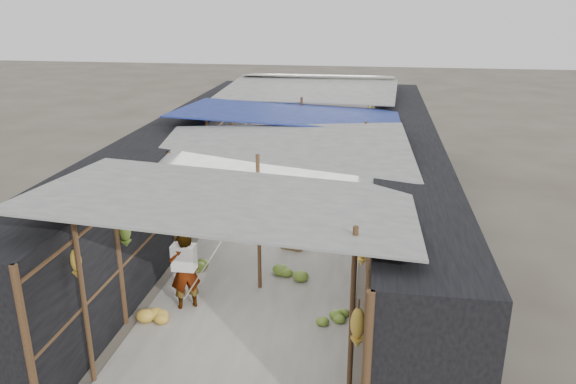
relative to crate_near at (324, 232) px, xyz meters
The scene contains 13 objects.
aisle_slab 1.43m from the crate_near, 133.34° to the left, with size 3.60×16.00×0.02m, color #9E998E.
stall_left 3.95m from the crate_near, 164.25° to the left, with size 1.40×15.00×2.30m, color black.
stall_right 2.24m from the crate_near, 31.10° to the left, with size 1.40×15.00×2.30m, color black.
crate_near is the anchor object (origin of this frame).
crate_mid 0.85m from the crate_near, 135.47° to the right, with size 0.47×0.38×0.28m, color olive.
crate_back 6.16m from the crate_near, 100.12° to the left, with size 0.39×0.32×0.25m, color olive.
black_basin 2.06m from the crate_near, 75.10° to the left, with size 0.60×0.60×0.18m, color black.
vendor_elderly 3.98m from the crate_near, 122.38° to the right, with size 0.52×0.34×1.43m, color white.
shopper_blue 3.55m from the crate_near, 116.90° to the left, with size 0.88×0.68×1.80m, color navy.
vendor_seated 2.97m from the crate_near, 77.79° to the left, with size 0.53×0.31×0.82m, color #46403D.
market_canopy 2.81m from the crate_near, 124.11° to the left, with size 5.62×15.20×2.77m.
hanging_bananas 2.12m from the crate_near, 131.51° to the left, with size 3.96×13.70×0.74m.
floor_bananas 1.72m from the crate_near, 140.65° to the left, with size 3.79×10.58×0.36m.
Camera 1 is at (1.92, -6.18, 5.15)m, focal length 35.00 mm.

